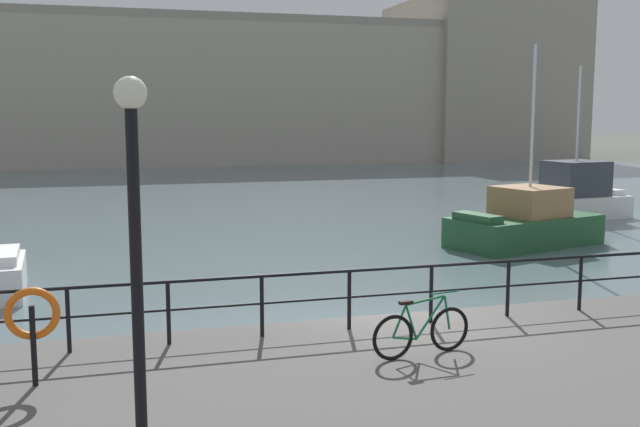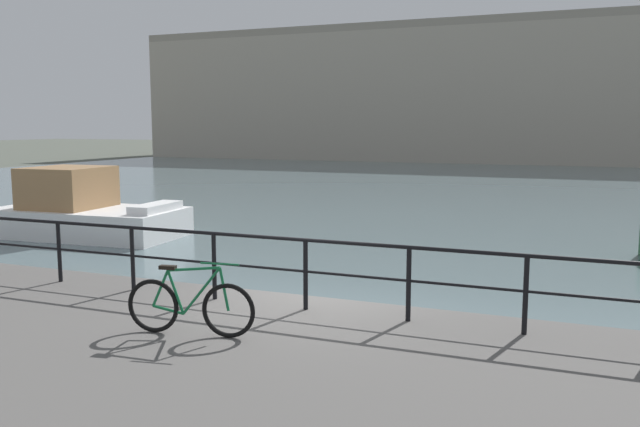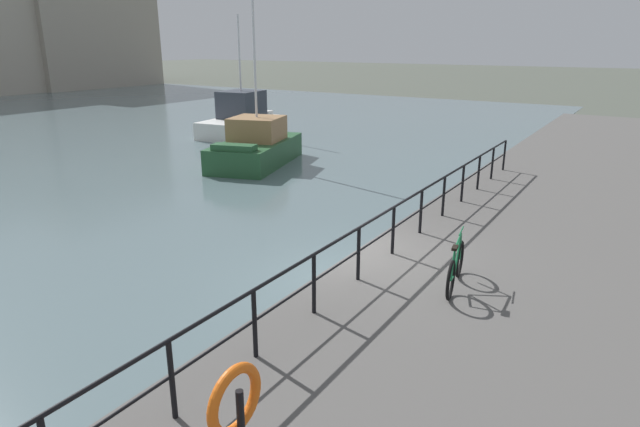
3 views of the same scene
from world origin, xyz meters
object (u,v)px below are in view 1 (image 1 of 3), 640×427
moored_blue_motorboat (571,196)px  life_ring_stand (32,317)px  harbor_building (240,92)px  moored_small_launch (525,224)px  quay_lamp_post (135,227)px  parked_bicycle (422,332)px

moored_blue_motorboat → life_ring_stand: moored_blue_motorboat is taller
harbor_building → moored_small_launch: bearing=-88.3°
quay_lamp_post → moored_blue_motorboat: bearing=47.1°
parked_bicycle → life_ring_stand: 5.77m
moored_blue_motorboat → life_ring_stand: bearing=-147.2°
moored_small_launch → quay_lamp_post: bearing=31.6°
life_ring_stand → quay_lamp_post: size_ratio=0.34×
harbor_building → parked_bicycle: harbor_building is taller
moored_small_launch → quay_lamp_post: moored_small_launch is taller
harbor_building → parked_bicycle: bearing=-97.2°
harbor_building → parked_bicycle: 60.67m
parked_bicycle → life_ring_stand: (-5.73, 0.33, 0.59)m
harbor_building → moored_blue_motorboat: 43.44m
harbor_building → life_ring_stand: (-13.30, -59.63, -4.77)m
moored_small_launch → moored_blue_motorboat: size_ratio=1.04×
quay_lamp_post → moored_small_launch: bearing=48.0°
life_ring_stand → harbor_building: bearing=77.4°
moored_small_launch → harbor_building: bearing=-104.6°
moored_blue_motorboat → moored_small_launch: bearing=-142.4°
moored_small_launch → quay_lamp_post: 20.23m
harbor_building → moored_blue_motorboat: (7.13, -42.49, -5.54)m
moored_blue_motorboat → quay_lamp_post: size_ratio=1.58×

